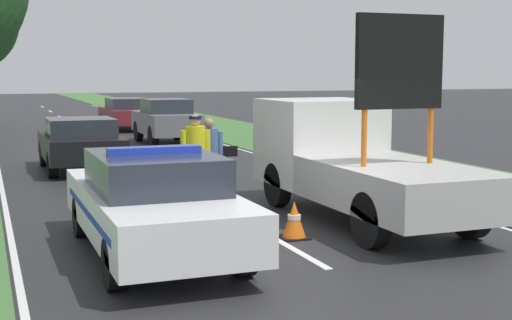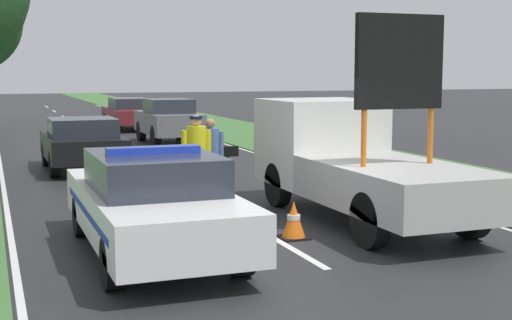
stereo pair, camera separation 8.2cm
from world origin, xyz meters
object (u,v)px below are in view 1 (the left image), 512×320
traffic_cone_near_police (314,164)px  police_car (153,203)px  work_truck (350,158)px  road_barrier (183,156)px  traffic_cone_centre_front (294,220)px  police_officer (196,150)px  queued_car_wagon_maroon (126,113)px  pedestrian_civilian (209,151)px  queued_car_suv_grey (166,120)px  queued_car_sedan_black (80,143)px

traffic_cone_near_police → police_car: bearing=-132.2°
police_car → work_truck: bearing=14.8°
road_barrier → traffic_cone_centre_front: road_barrier is taller
police_officer → queued_car_wagon_maroon: police_officer is taller
pedestrian_civilian → queued_car_suv_grey: 11.35m
police_car → queued_car_suv_grey: bearing=69.6°
work_truck → queued_car_suv_grey: size_ratio=1.42×
police_car → work_truck: work_truck is taller
road_barrier → police_officer: bearing=-82.7°
pedestrian_civilian → queued_car_suv_grey: (1.82, 11.21, -0.11)m
queued_car_wagon_maroon → queued_car_sedan_black: bearing=74.3°
work_truck → queued_car_sedan_black: size_ratio=1.45×
road_barrier → pedestrian_civilian: 0.71m
police_car → traffic_cone_centre_front: bearing=-1.5°
work_truck → queued_car_wagon_maroon: bearing=-93.5°
queued_car_wagon_maroon → road_barrier: bearing=83.2°
traffic_cone_near_police → queued_car_sedan_black: 6.26m
work_truck → police_officer: work_truck is taller
traffic_cone_near_police → traffic_cone_centre_front: bearing=-118.3°
traffic_cone_near_police → traffic_cone_centre_front: traffic_cone_near_police is taller
police_car → pedestrian_civilian: 4.89m
road_barrier → queued_car_sedan_black: size_ratio=0.63×
police_officer → traffic_cone_near_police: bearing=-142.5°
traffic_cone_centre_front → queued_car_wagon_maroon: queued_car_wagon_maroon is taller
police_car → work_truck: (3.98, 1.50, 0.29)m
road_barrier → traffic_cone_centre_front: size_ratio=4.13×
pedestrian_civilian → traffic_cone_near_police: (3.18, 1.56, -0.62)m
traffic_cone_centre_front → police_officer: bearing=97.5°
pedestrian_civilian → queued_car_wagon_maroon: 18.28m
traffic_cone_near_police → traffic_cone_centre_front: (-3.09, -5.75, -0.05)m
police_car → road_barrier: (1.77, 4.91, 0.04)m
road_barrier → queued_car_sedan_black: queued_car_sedan_black is taller
queued_car_sedan_black → pedestrian_civilian: bearing=111.9°
police_officer → pedestrian_civilian: size_ratio=1.06×
road_barrier → police_car: bearing=-103.3°
police_car → police_officer: police_officer is taller
road_barrier → queued_car_wagon_maroon: (2.10, 17.66, -0.05)m
queued_car_sedan_black → work_truck: bearing=115.7°
police_car → traffic_cone_centre_front: size_ratio=8.26×
road_barrier → pedestrian_civilian: pedestrian_civilian is taller
police_car → queued_car_suv_grey: queued_car_suv_grey is taller
work_truck → traffic_cone_centre_front: bearing=34.2°
traffic_cone_centre_front → queued_car_suv_grey: (1.74, 15.40, 0.56)m
queued_car_sedan_black → queued_car_wagon_maroon: size_ratio=0.84×
queued_car_suv_grey → queued_car_wagon_maroon: bearing=-88.8°
work_truck → pedestrian_civilian: work_truck is taller
work_truck → queued_car_sedan_black: (-3.81, 7.90, -0.32)m
police_officer → traffic_cone_centre_front: 3.90m
traffic_cone_near_police → queued_car_sedan_black: (-5.20, 3.48, 0.39)m
traffic_cone_near_police → traffic_cone_centre_front: size_ratio=1.17×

